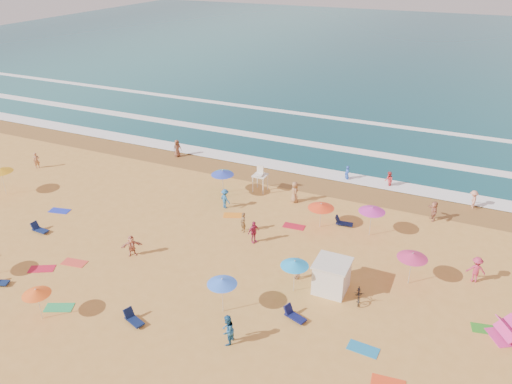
% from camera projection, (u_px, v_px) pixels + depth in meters
% --- Properties ---
extents(ground, '(220.00, 220.00, 0.00)m').
position_uv_depth(ground, '(247.00, 249.00, 36.41)').
color(ground, gold).
rests_on(ground, ground).
extents(ocean, '(220.00, 140.00, 0.18)m').
position_uv_depth(ocean, '(418.00, 50.00, 104.90)').
color(ocean, '#0C4756').
rests_on(ocean, ground).
extents(wet_sand, '(220.00, 220.00, 0.00)m').
position_uv_depth(wet_sand, '(304.00, 182.00, 46.60)').
color(wet_sand, olive).
rests_on(wet_sand, ground).
extents(surf_foam, '(200.00, 18.70, 0.05)m').
position_uv_depth(surf_foam, '(332.00, 150.00, 53.75)').
color(surf_foam, white).
rests_on(surf_foam, ground).
extents(cabana, '(2.00, 2.00, 2.00)m').
position_uv_depth(cabana, '(331.00, 277.00, 31.63)').
color(cabana, silver).
rests_on(cabana, ground).
extents(cabana_roof, '(2.20, 2.20, 0.12)m').
position_uv_depth(cabana_roof, '(333.00, 263.00, 31.16)').
color(cabana_roof, silver).
rests_on(cabana_roof, cabana).
extents(bicycle, '(0.97, 1.82, 0.91)m').
position_uv_depth(bicycle, '(359.00, 294.00, 30.92)').
color(bicycle, black).
rests_on(bicycle, ground).
extents(lifeguard_stand, '(1.20, 1.20, 2.10)m').
position_uv_depth(lifeguard_stand, '(260.00, 180.00, 44.48)').
color(lifeguard_stand, white).
rests_on(lifeguard_stand, ground).
extents(beach_umbrellas, '(53.35, 24.12, 0.82)m').
position_uv_depth(beach_umbrellas, '(276.00, 230.00, 34.59)').
color(beach_umbrellas, yellow).
rests_on(beach_umbrellas, ground).
extents(loungers, '(47.72, 17.64, 0.34)m').
position_uv_depth(loungers, '(337.00, 309.00, 30.15)').
color(loungers, '#101E50').
rests_on(loungers, ground).
extents(towels, '(45.36, 23.08, 0.03)m').
position_uv_depth(towels, '(255.00, 272.00, 33.78)').
color(towels, red).
rests_on(towels, ground).
extents(beachgoers, '(41.53, 25.68, 2.13)m').
position_uv_depth(beachgoers, '(274.00, 217.00, 38.95)').
color(beachgoers, '#B82E52').
rests_on(beachgoers, ground).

